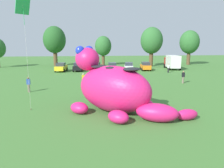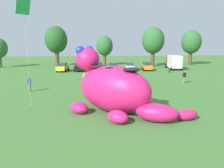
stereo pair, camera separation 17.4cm
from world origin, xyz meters
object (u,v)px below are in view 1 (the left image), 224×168
Objects in this scene: car_orange at (146,66)px; spectator_mid_field at (183,77)px; car_red at (96,67)px; car_white at (129,67)px; spectator_by_cars at (29,85)px; giant_inflatable_creature at (114,88)px; spectator_near_inflatable at (83,80)px; spectator_wandering at (168,68)px; tethered_flying_kite at (23,6)px; car_yellow at (61,67)px; car_black at (78,67)px; box_truck at (172,62)px; car_green at (112,67)px.

car_orange reaches higher than spectator_mid_field.
car_red is 6.60m from car_white.
car_red is 19.85m from spectator_by_cars.
giant_inflatable_creature reaches higher than spectator_near_inflatable.
giant_inflatable_creature is 2.16× the size of car_red.
tethered_flying_kite is (-19.93, -20.55, 7.23)m from spectator_wandering.
giant_inflatable_creature is 2.20× the size of car_yellow.
car_orange is 25.76m from spectator_by_cars.
car_black is 16.14m from spectator_near_inflatable.
car_red is 2.56× the size of spectator_wandering.
box_truck is at bearing 37.80° from spectator_by_cars.
car_white reaches higher than spectator_by_cars.
spectator_wandering is at bearing -26.67° from car_white.
car_black is 0.97× the size of car_red.
car_green is 2.47× the size of spectator_by_cars.
giant_inflatable_creature is 2.23× the size of car_black.
car_orange is at bearing -0.79° from car_red.
car_green is at bearing 162.01° from spectator_wandering.
car_yellow is 16.42m from spectator_near_inflatable.
car_green is 0.47× the size of tethered_flying_kite.
car_white is 22.81m from spectator_by_cars.
spectator_near_inflatable is at bearing -85.60° from car_black.
car_white is (3.40, 0.12, 0.00)m from car_green.
car_red is at bearing 81.66° from spectator_near_inflatable.
car_white reaches higher than spectator_wandering.
car_red is 26.59m from tethered_flying_kite.
spectator_near_inflatable is (-18.81, -17.04, -0.75)m from box_truck.
car_black is 20.09m from box_truck.
car_yellow is 2.50× the size of spectator_mid_field.
car_white is 14.98m from spectator_mid_field.
box_truck is 31.47m from spectator_by_cars.
spectator_near_inflatable is at bearing -176.60° from spectator_mid_field.
car_red is 18.73m from spectator_mid_field.
box_truck is 3.88× the size of spectator_near_inflatable.
box_truck reaches higher than spectator_wandering.
tethered_flying_kite reaches higher than giant_inflatable_creature.
giant_inflatable_creature is 10.46m from spectator_near_inflatable.
giant_inflatable_creature is at bearing -75.90° from spectator_near_inflatable.
giant_inflatable_creature is 9.17m from tethered_flying_kite.
car_red is at bearing 179.21° from car_orange.
car_green is (3.16, -0.87, 0.00)m from car_red.
tethered_flying_kite reaches higher than spectator_by_cars.
box_truck reaches higher than car_black.
car_red is at bearing 75.39° from tethered_flying_kite.
car_green is at bearing 68.08° from tethered_flying_kite.
car_yellow is at bearing 85.32° from spectator_by_cars.
car_white is at bearing -6.48° from car_red.
spectator_near_inflatable is (-8.87, -15.02, -0.01)m from car_white.
spectator_by_cars is at bearing -130.81° from car_white.
giant_inflatable_creature reaches higher than car_orange.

